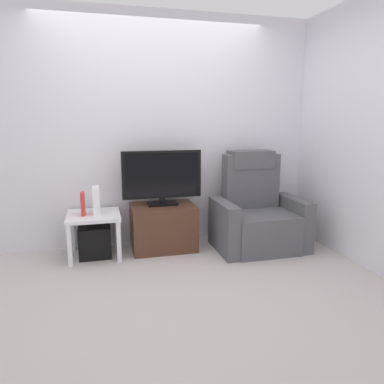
# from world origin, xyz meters

# --- Properties ---
(ground_plane) EXTENTS (6.40, 6.40, 0.00)m
(ground_plane) POSITION_xyz_m (0.00, 0.00, 0.00)
(ground_plane) COLOR #BCB2AD
(wall_back) EXTENTS (6.40, 0.06, 2.60)m
(wall_back) POSITION_xyz_m (0.00, 1.13, 1.30)
(wall_back) COLOR silver
(wall_back) RESTS_ON ground
(wall_side) EXTENTS (0.06, 4.48, 2.60)m
(wall_side) POSITION_xyz_m (1.88, 0.00, 1.30)
(wall_side) COLOR silver
(wall_side) RESTS_ON ground
(tv_stand) EXTENTS (0.70, 0.49, 0.50)m
(tv_stand) POSITION_xyz_m (0.03, 0.82, 0.25)
(tv_stand) COLOR #4C2D1E
(tv_stand) RESTS_ON ground
(television) EXTENTS (0.87, 0.20, 0.60)m
(television) POSITION_xyz_m (0.03, 0.84, 0.82)
(television) COLOR black
(television) RESTS_ON tv_stand
(recliner_armchair) EXTENTS (0.98, 0.78, 1.08)m
(recliner_armchair) POSITION_xyz_m (1.07, 0.63, 0.37)
(recliner_armchair) COLOR #515156
(recliner_armchair) RESTS_ON ground
(side_table) EXTENTS (0.54, 0.54, 0.46)m
(side_table) POSITION_xyz_m (-0.71, 0.79, 0.39)
(side_table) COLOR white
(side_table) RESTS_ON ground
(subwoofer_box) EXTENTS (0.33, 0.33, 0.33)m
(subwoofer_box) POSITION_xyz_m (-0.71, 0.79, 0.16)
(subwoofer_box) COLOR black
(subwoofer_box) RESTS_ON ground
(book_upright) EXTENTS (0.04, 0.13, 0.24)m
(book_upright) POSITION_xyz_m (-0.81, 0.77, 0.58)
(book_upright) COLOR red
(book_upright) RESTS_ON side_table
(game_console) EXTENTS (0.07, 0.20, 0.29)m
(game_console) POSITION_xyz_m (-0.68, 0.80, 0.60)
(game_console) COLOR white
(game_console) RESTS_ON side_table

